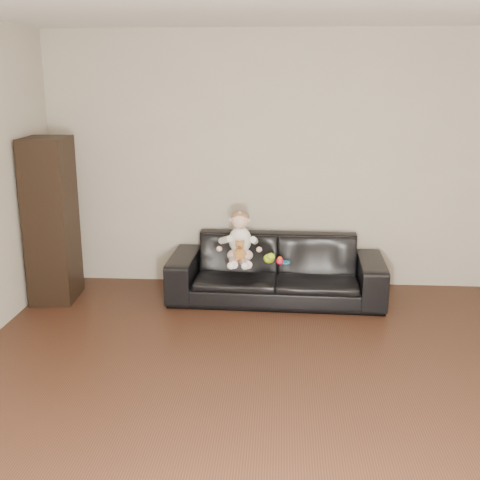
# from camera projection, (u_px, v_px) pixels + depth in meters

# --- Properties ---
(floor) EXTENTS (5.50, 5.50, 0.00)m
(floor) POSITION_uv_depth(u_px,v_px,m) (289.00, 423.00, 3.81)
(floor) COLOR #3D2215
(floor) RESTS_ON ground
(wall_back) EXTENTS (5.00, 0.00, 5.00)m
(wall_back) POSITION_uv_depth(u_px,v_px,m) (289.00, 161.00, 6.12)
(wall_back) COLOR #B3A996
(wall_back) RESTS_ON ground
(sofa) EXTENTS (2.11, 0.87, 0.61)m
(sofa) POSITION_uv_depth(u_px,v_px,m) (276.00, 269.00, 5.90)
(sofa) COLOR black
(sofa) RESTS_ON floor
(cabinet) EXTENTS (0.43, 0.57, 1.59)m
(cabinet) POSITION_uv_depth(u_px,v_px,m) (52.00, 220.00, 5.79)
(cabinet) COLOR black
(cabinet) RESTS_ON floor
(shelf_item) EXTENTS (0.20, 0.26, 0.28)m
(shelf_item) POSITION_uv_depth(u_px,v_px,m) (51.00, 184.00, 5.70)
(shelf_item) COLOR silver
(shelf_item) RESTS_ON cabinet
(baby) EXTENTS (0.38, 0.46, 0.51)m
(baby) POSITION_uv_depth(u_px,v_px,m) (240.00, 240.00, 5.74)
(baby) COLOR #F8D1D6
(baby) RESTS_ON sofa
(teddy_bear) EXTENTS (0.13, 0.13, 0.20)m
(teddy_bear) POSITION_uv_depth(u_px,v_px,m) (240.00, 251.00, 5.60)
(teddy_bear) COLOR #AD6D31
(teddy_bear) RESTS_ON sofa
(toy_green) EXTENTS (0.13, 0.15, 0.09)m
(toy_green) POSITION_uv_depth(u_px,v_px,m) (269.00, 258.00, 5.76)
(toy_green) COLOR #AAD919
(toy_green) RESTS_ON sofa
(toy_rattle) EXTENTS (0.07, 0.07, 0.07)m
(toy_rattle) POSITION_uv_depth(u_px,v_px,m) (280.00, 261.00, 5.71)
(toy_rattle) COLOR red
(toy_rattle) RESTS_ON sofa
(toy_blue_disc) EXTENTS (0.12, 0.12, 0.01)m
(toy_blue_disc) POSITION_uv_depth(u_px,v_px,m) (285.00, 262.00, 5.78)
(toy_blue_disc) COLOR #1B8BD8
(toy_blue_disc) RESTS_ON sofa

